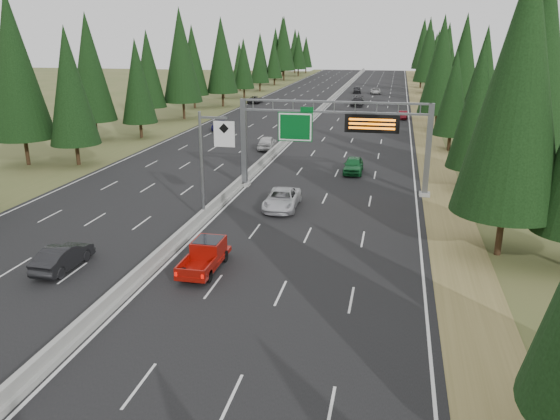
{
  "coord_description": "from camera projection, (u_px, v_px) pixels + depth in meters",
  "views": [
    {
      "loc": [
        13.41,
        -11.16,
        13.15
      ],
      "look_at": [
        6.8,
        20.0,
        2.9
      ],
      "focal_mm": 35.0,
      "sensor_mm": 36.0,
      "label": 1
    }
  ],
  "objects": [
    {
      "name": "road",
      "position": [
        314.0,
        117.0,
        91.56
      ],
      "size": [
        32.0,
        260.0,
        0.08
      ],
      "primitive_type": "cube",
      "color": "black",
      "rests_on": "ground"
    },
    {
      "name": "silver_minivan",
      "position": [
        282.0,
        199.0,
        42.91
      ],
      "size": [
        2.61,
        5.44,
        1.5
      ],
      "primitive_type": "imported",
      "rotation": [
        0.0,
        0.0,
        0.02
      ],
      "color": "silver",
      "rests_on": "road"
    },
    {
      "name": "hov_sign_pole",
      "position": [
        209.0,
        159.0,
        38.76
      ],
      "size": [
        2.8,
        0.5,
        8.0
      ],
      "color": "slate",
      "rests_on": "road"
    },
    {
      "name": "car_onc_far",
      "position": [
        255.0,
        100.0,
        109.47
      ],
      "size": [
        2.39,
        5.07,
        1.4
      ],
      "primitive_type": "imported",
      "rotation": [
        0.0,
        0.0,
        3.15
      ],
      "color": "black",
      "rests_on": "road"
    },
    {
      "name": "car_ahead_dkgrey",
      "position": [
        357.0,
        102.0,
        105.08
      ],
      "size": [
        2.32,
        5.71,
        1.66
      ],
      "primitive_type": "imported",
      "rotation": [
        0.0,
        0.0,
        -0.0
      ],
      "color": "black",
      "rests_on": "road"
    },
    {
      "name": "shoulder_left",
      "position": [
        213.0,
        114.0,
        95.08
      ],
      "size": [
        3.6,
        260.0,
        0.06
      ],
      "primitive_type": "cube",
      "color": "#495628",
      "rests_on": "ground"
    },
    {
      "name": "car_ahead_white",
      "position": [
        376.0,
        91.0,
        126.42
      ],
      "size": [
        2.56,
        4.96,
        1.34
      ],
      "primitive_type": "imported",
      "rotation": [
        0.0,
        0.0,
        0.07
      ],
      "color": "#B5B5B5",
      "rests_on": "road"
    },
    {
      "name": "tree_row_right",
      "position": [
        466.0,
        65.0,
        73.81
      ],
      "size": [
        11.82,
        243.09,
        18.92
      ],
      "color": "black",
      "rests_on": "ground"
    },
    {
      "name": "red_pickup",
      "position": [
        207.0,
        253.0,
        31.91
      ],
      "size": [
        1.77,
        4.96,
        1.62
      ],
      "color": "black",
      "rests_on": "road"
    },
    {
      "name": "sign_gantry",
      "position": [
        341.0,
        132.0,
        46.18
      ],
      "size": [
        16.75,
        0.98,
        7.8
      ],
      "color": "slate",
      "rests_on": "road"
    },
    {
      "name": "car_ahead_dkred",
      "position": [
        403.0,
        115.0,
        88.75
      ],
      "size": [
        1.46,
        3.92,
        1.28
      ],
      "primitive_type": "imported",
      "rotation": [
        0.0,
        0.0,
        -0.03
      ],
      "color": "#5D0D15",
      "rests_on": "road"
    },
    {
      "name": "shoulder_right",
      "position": [
        424.0,
        120.0,
        88.04
      ],
      "size": [
        3.6,
        260.0,
        0.06
      ],
      "primitive_type": "cube",
      "color": "olive",
      "rests_on": "ground"
    },
    {
      "name": "car_ahead_far",
      "position": [
        357.0,
        90.0,
        128.46
      ],
      "size": [
        2.15,
        4.61,
        1.53
      ],
      "primitive_type": "imported",
      "rotation": [
        0.0,
        0.0,
        0.08
      ],
      "color": "black",
      "rests_on": "road"
    },
    {
      "name": "median_barrier",
      "position": [
        315.0,
        115.0,
        91.44
      ],
      "size": [
        0.7,
        260.0,
        0.85
      ],
      "color": "gray",
      "rests_on": "road"
    },
    {
      "name": "tree_row_left",
      "position": [
        170.0,
        61.0,
        85.88
      ],
      "size": [
        11.92,
        238.53,
        18.96
      ],
      "color": "black",
      "rests_on": "ground"
    },
    {
      "name": "car_onc_white",
      "position": [
        267.0,
        142.0,
        65.24
      ],
      "size": [
        2.22,
        4.84,
        1.61
      ],
      "primitive_type": "imported",
      "rotation": [
        0.0,
        0.0,
        3.21
      ],
      "color": "silver",
      "rests_on": "road"
    },
    {
      "name": "car_ahead_green",
      "position": [
        353.0,
        165.0,
        53.98
      ],
      "size": [
        1.92,
        4.62,
        1.57
      ],
      "primitive_type": "imported",
      "rotation": [
        0.0,
        0.0,
        0.01
      ],
      "color": "#16612D",
      "rests_on": "road"
    },
    {
      "name": "car_onc_near",
      "position": [
        63.0,
        257.0,
        31.8
      ],
      "size": [
        1.59,
        4.46,
        1.47
      ],
      "primitive_type": "imported",
      "rotation": [
        0.0,
        0.0,
        3.13
      ],
      "color": "black",
      "rests_on": "road"
    },
    {
      "name": "car_onc_blue",
      "position": [
        221.0,
        125.0,
        78.58
      ],
      "size": [
        2.27,
        4.89,
        1.38
      ],
      "primitive_type": "imported",
      "rotation": [
        0.0,
        0.0,
        3.21
      ],
      "color": "navy",
      "rests_on": "road"
    }
  ]
}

